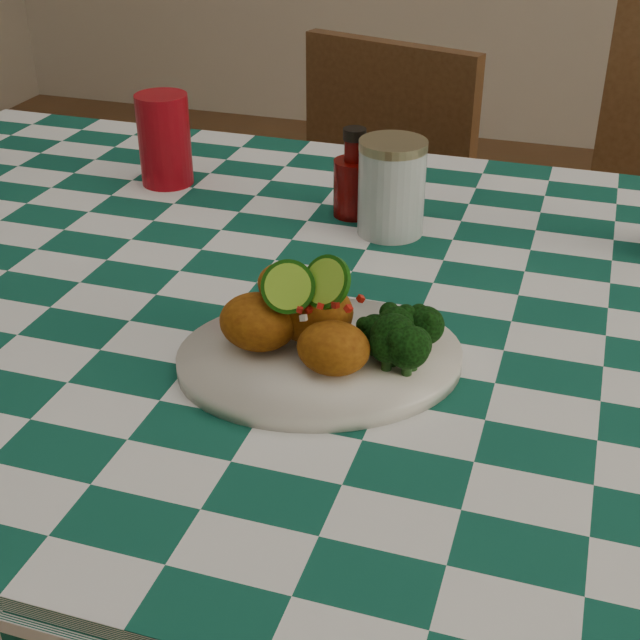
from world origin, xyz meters
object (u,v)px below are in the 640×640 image
(plate, at_px, (320,359))
(ketchup_bottle, at_px, (354,173))
(red_tumbler, at_px, (165,140))
(mason_jar, at_px, (392,187))
(fried_chicken_pile, at_px, (313,309))
(wooden_chair_left, at_px, (341,268))
(dining_table, at_px, (334,540))

(plate, bearing_deg, ketchup_bottle, 100.96)
(red_tumbler, bearing_deg, mason_jar, -11.29)
(fried_chicken_pile, relative_size, ketchup_bottle, 1.21)
(plate, relative_size, red_tumbler, 2.15)
(fried_chicken_pile, distance_m, wooden_chair_left, 1.01)
(wooden_chair_left, bearing_deg, fried_chicken_pile, -59.02)
(plate, xyz_separation_m, wooden_chair_left, (-0.24, 0.89, -0.36))
(mason_jar, height_order, wooden_chair_left, mason_jar)
(wooden_chair_left, bearing_deg, plate, -58.60)
(red_tumbler, bearing_deg, dining_table, -37.25)
(dining_table, xyz_separation_m, red_tumbler, (-0.35, 0.27, 0.46))
(plate, relative_size, ketchup_bottle, 2.34)
(plate, xyz_separation_m, mason_jar, (-0.01, 0.35, 0.06))
(dining_table, distance_m, red_tumbler, 0.64)
(ketchup_bottle, bearing_deg, wooden_chair_left, 108.05)
(plate, relative_size, wooden_chair_left, 0.34)
(ketchup_bottle, xyz_separation_m, wooden_chair_left, (-0.16, 0.50, -0.41))
(fried_chicken_pile, bearing_deg, mason_jar, 90.79)
(fried_chicken_pile, height_order, red_tumbler, red_tumbler)
(plate, xyz_separation_m, fried_chicken_pile, (-0.01, 0.00, 0.06))
(plate, bearing_deg, dining_table, 100.28)
(mason_jar, xyz_separation_m, wooden_chair_left, (-0.23, 0.54, -0.41))
(fried_chicken_pile, bearing_deg, dining_table, 97.76)
(dining_table, relative_size, mason_jar, 12.91)
(mason_jar, distance_m, wooden_chair_left, 0.72)
(mason_jar, bearing_deg, wooden_chair_left, 112.71)
(ketchup_bottle, bearing_deg, plate, -79.04)
(plate, distance_m, red_tumbler, 0.57)
(red_tumbler, bearing_deg, fried_chicken_pile, -48.47)
(dining_table, xyz_separation_m, plate, (0.03, -0.15, 0.40))
(fried_chicken_pile, bearing_deg, plate, 0.00)
(wooden_chair_left, bearing_deg, ketchup_bottle, -55.54)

